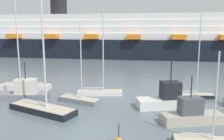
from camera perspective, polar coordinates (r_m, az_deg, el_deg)
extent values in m
plane|color=slate|center=(18.08, -6.13, -16.03)|extent=(600.00, 600.00, 0.00)
cube|color=beige|center=(17.76, 22.31, -15.41)|extent=(4.43, 1.16, 0.04)
cylinder|color=silver|center=(16.84, 24.20, -6.04)|extent=(0.11, 0.11, 6.04)
cylinder|color=silver|center=(17.48, 20.21, -14.51)|extent=(2.06, 0.14, 0.09)
cube|color=black|center=(23.67, -16.76, -9.25)|extent=(7.34, 4.26, 0.58)
cube|color=beige|center=(23.57, -16.80, -8.53)|extent=(7.02, 4.02, 0.04)
cylinder|color=silver|center=(22.03, -16.58, 6.62)|extent=(0.17, 0.17, 12.40)
cylinder|color=silver|center=(24.20, -18.55, -7.33)|extent=(3.05, 1.20, 0.14)
cube|color=white|center=(33.05, -20.71, -3.95)|extent=(6.76, 2.35, 0.67)
cube|color=beige|center=(32.97, -20.75, -3.35)|extent=(6.49, 2.17, 0.04)
cylinder|color=silver|center=(32.45, -22.26, 7.21)|extent=(0.16, 0.16, 12.20)
cylinder|color=silver|center=(32.47, -19.27, -2.86)|extent=(3.00, 0.29, 0.13)
cube|color=gray|center=(25.94, -8.11, -7.34)|extent=(4.97, 2.75, 0.48)
cube|color=beige|center=(25.86, -8.13, -6.80)|extent=(4.76, 2.58, 0.04)
cylinder|color=silver|center=(24.79, -7.63, 2.01)|extent=(0.11, 0.11, 8.08)
cylinder|color=silver|center=(26.17, -9.39, -5.88)|extent=(2.08, 0.74, 0.09)
cube|color=black|center=(28.97, 19.24, -6.03)|extent=(5.18, 1.86, 0.41)
cube|color=beige|center=(28.91, 19.26, -5.60)|extent=(4.96, 1.73, 0.04)
cylinder|color=silver|center=(28.20, 20.59, 3.48)|extent=(0.12, 0.12, 9.25)
cylinder|color=silver|center=(28.62, 17.89, -4.99)|extent=(2.27, 0.38, 0.10)
cube|color=white|center=(28.50, -3.00, -5.62)|extent=(5.55, 2.23, 0.52)
cube|color=beige|center=(28.43, -3.00, -5.08)|extent=(5.31, 2.09, 0.04)
cylinder|color=silver|center=(27.55, -2.20, 4.77)|extent=(0.13, 0.13, 9.80)
cylinder|color=silver|center=(28.39, -4.60, -4.43)|extent=(2.41, 0.53, 0.10)
cube|color=#BCB29E|center=(21.31, 19.18, -11.19)|extent=(5.38, 2.98, 0.84)
cube|color=#4C5156|center=(20.82, 18.72, -8.30)|extent=(2.16, 1.67, 1.46)
cylinder|color=#262626|center=(20.38, 18.98, -3.92)|extent=(0.10, 0.10, 1.81)
cube|color=gray|center=(28.54, -20.82, -6.03)|extent=(5.78, 2.81, 0.73)
cube|color=silver|center=(28.16, -20.43, -3.73)|extent=(2.52, 1.80, 1.64)
cylinder|color=#262626|center=(27.81, -20.66, -0.15)|extent=(0.11, 0.11, 1.94)
cube|color=white|center=(24.67, 13.37, -7.85)|extent=(6.43, 3.69, 0.95)
cube|color=#1E2328|center=(24.41, 14.17, -4.80)|extent=(2.24, 2.00, 1.73)
cylinder|color=#262626|center=(24.00, 14.37, -0.33)|extent=(0.12, 0.12, 2.14)
cylinder|color=black|center=(16.56, 1.69, -14.66)|extent=(0.06, 0.06, 0.99)
sphere|color=orange|center=(36.66, -21.89, -2.79)|extent=(0.55, 0.55, 0.55)
cylinder|color=black|center=(36.54, -21.96, -1.83)|extent=(0.06, 0.06, 0.71)
cube|color=black|center=(67.54, 1.07, 5.46)|extent=(95.26, 13.80, 5.24)
cube|color=white|center=(67.36, 1.08, 8.41)|extent=(87.64, 12.16, 1.71)
cube|color=white|center=(67.33, 1.09, 9.87)|extent=(82.38, 11.43, 1.71)
cube|color=white|center=(67.35, 1.09, 11.32)|extent=(77.12, 10.70, 1.71)
cube|color=white|center=(67.41, 1.10, 12.78)|extent=(71.86, 9.97, 1.71)
cube|color=orange|center=(70.50, -22.97, 7.70)|extent=(3.44, 2.68, 1.20)
cube|color=orange|center=(65.28, -14.61, 8.04)|extent=(3.44, 2.68, 1.20)
cube|color=orange|center=(61.64, -5.03, 8.23)|extent=(3.44, 2.68, 1.20)
cube|color=orange|center=(59.87, 5.44, 8.17)|extent=(3.44, 2.68, 1.20)
cube|color=orange|center=(60.13, 16.15, 7.84)|extent=(3.44, 2.68, 1.20)
cylinder|color=black|center=(72.13, -12.97, 14.93)|extent=(4.80, 4.80, 4.76)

